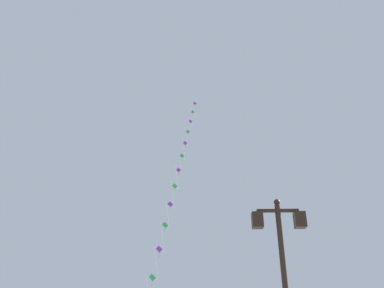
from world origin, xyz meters
The scene contains 2 objects.
twin_lantern_lamp_post centered at (1.76, 8.28, 3.25)m, with size 1.37×0.28×4.68m.
kite_train centered at (-2.00, 24.07, 11.38)m, with size 2.64×14.68×22.22m.
Camera 1 is at (-0.20, -1.63, 1.48)m, focal length 36.48 mm.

